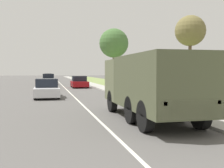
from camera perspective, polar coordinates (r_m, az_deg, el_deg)
The scene contains 14 objects.
ground_plane at distance 42.29m, azimuth -10.15°, elevation -0.21°, with size 180.00×180.00×0.00m, color #565451.
lane_centre_stripe at distance 42.29m, azimuth -10.15°, elevation -0.21°, with size 0.12×120.00×0.00m.
sidewalk_right at distance 42.75m, azimuth -4.12°, elevation -0.06°, with size 1.80×120.00×0.12m.
grass_strip_right at distance 43.65m, azimuth 1.60°, elevation -0.07°, with size 7.00×120.00×0.02m.
military_truck at distance 12.16m, azimuth 7.67°, elevation 0.24°, with size 2.39×7.49×2.74m.
car_nearest_ahead at distance 22.80m, azimuth -13.11°, elevation -0.98°, with size 1.90×4.88×1.49m.
car_second_ahead at distance 35.25m, azimuth -6.66°, elevation 0.33°, with size 1.93×4.01×1.47m.
car_third_ahead at distance 43.88m, azimuth -12.82°, elevation 0.84°, with size 1.81×4.61×1.67m.
car_fourth_ahead at distance 56.14m, azimuth -12.60°, elevation 1.15°, with size 1.92×4.30×1.46m.
car_farthest_ahead at distance 69.38m, azimuth -12.89°, elevation 1.43°, with size 1.82×3.93×1.48m.
pickup_truck at distance 19.60m, azimuth 17.13°, elevation -0.97°, with size 1.90×5.63×1.83m.
lamp_post at distance 12.01m, azimuth 21.86°, elevation 14.82°, with size 1.69×0.24×7.72m.
tree_mid_right at distance 27.02m, azimuth 15.61°, elevation 10.25°, with size 2.80×2.80×7.15m.
tree_far_right at distance 41.35m, azimuth 0.38°, elevation 8.26°, with size 4.26×4.26×8.26m.
Camera 1 is at (-2.12, -2.18, 2.10)m, focal length 45.00 mm.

